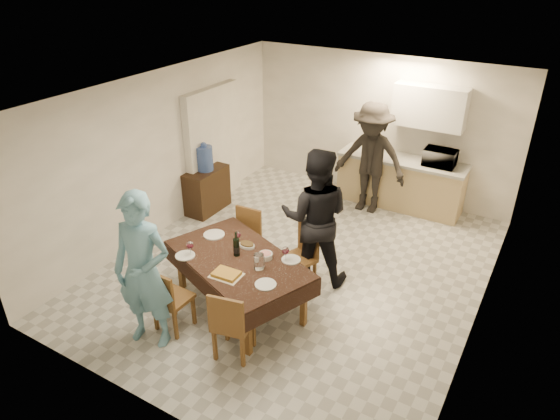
{
  "coord_description": "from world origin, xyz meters",
  "views": [
    {
      "loc": [
        2.89,
        -5.45,
        4.2
      ],
      "look_at": [
        -0.15,
        -0.3,
        1.04
      ],
      "focal_mm": 32.0,
      "sensor_mm": 36.0,
      "label": 1
    }
  ],
  "objects": [
    {
      "name": "wine_glass_a",
      "position": [
        -0.79,
        -1.44,
        0.84
      ],
      "size": [
        0.09,
        0.09,
        0.2
      ],
      "primitive_type": null,
      "color": "white",
      "rests_on": "dining_table"
    },
    {
      "name": "wall_left",
      "position": [
        -2.5,
        0.0,
        1.3
      ],
      "size": [
        0.02,
        6.0,
        2.6
      ],
      "primitive_type": "cube",
      "color": "white",
      "rests_on": "floor"
    },
    {
      "name": "wall_right",
      "position": [
        2.5,
        0.0,
        1.3
      ],
      "size": [
        0.02,
        6.0,
        2.6
      ],
      "primitive_type": "cube",
      "color": "white",
      "rests_on": "floor"
    },
    {
      "name": "chair_near_left",
      "position": [
        -0.69,
        -2.03,
        0.54
      ],
      "size": [
        0.41,
        0.41,
        0.48
      ],
      "rotation": [
        0.0,
        0.0,
        -0.03
      ],
      "color": "brown",
      "rests_on": "floor"
    },
    {
      "name": "microwave",
      "position": [
        1.23,
        2.68,
        1.06
      ],
      "size": [
        0.53,
        0.36,
        0.29
      ],
      "primitive_type": "imported",
      "rotation": [
        0.0,
        0.0,
        3.14
      ],
      "color": "silver",
      "rests_on": "kitchen_worktop"
    },
    {
      "name": "console",
      "position": [
        -2.28,
        0.76,
        0.39
      ],
      "size": [
        0.42,
        0.84,
        0.78
      ],
      "primitive_type": "cube",
      "color": "black",
      "rests_on": "floor"
    },
    {
      "name": "savoury_tart",
      "position": [
        -0.14,
        -1.57,
        0.76
      ],
      "size": [
        0.38,
        0.29,
        0.05
      ],
      "primitive_type": "cube",
      "rotation": [
        0.0,
        0.0,
        0.05
      ],
      "color": "#AE8433",
      "rests_on": "dining_table"
    },
    {
      "name": "wine_glass_c",
      "position": [
        -0.44,
        -0.89,
        0.83
      ],
      "size": [
        0.08,
        0.08,
        0.18
      ],
      "primitive_type": null,
      "color": "white",
      "rests_on": "dining_table"
    },
    {
      "name": "plate_near_left",
      "position": [
        -0.84,
        -1.49,
        0.75
      ],
      "size": [
        0.25,
        0.25,
        0.01
      ],
      "primitive_type": "cylinder",
      "color": "silver",
      "rests_on": "dining_table"
    },
    {
      "name": "wall_back",
      "position": [
        0.0,
        3.0,
        1.3
      ],
      "size": [
        5.0,
        0.02,
        2.6
      ],
      "primitive_type": "cube",
      "color": "white",
      "rests_on": "floor"
    },
    {
      "name": "chair_far_right",
      "position": [
        0.21,
        -0.53,
        0.56
      ],
      "size": [
        0.54,
        0.56,
        0.5
      ],
      "rotation": [
        0.0,
        0.0,
        2.75
      ],
      "color": "brown",
      "rests_on": "floor"
    },
    {
      "name": "person_near",
      "position": [
        -0.79,
        -2.24,
        0.97
      ],
      "size": [
        0.8,
        0.63,
        1.94
      ],
      "primitive_type": "imported",
      "rotation": [
        0.0,
        0.0,
        0.26
      ],
      "color": "#639DB8",
      "rests_on": "floor"
    },
    {
      "name": "dining_table",
      "position": [
        -0.24,
        -1.19,
        0.71
      ],
      "size": [
        2.17,
        1.73,
        0.74
      ],
      "rotation": [
        0.0,
        0.0,
        -0.38
      ],
      "color": "black",
      "rests_on": "floor"
    },
    {
      "name": "plate_far_right",
      "position": [
        0.36,
        -0.89,
        0.75
      ],
      "size": [
        0.24,
        0.24,
        0.01
      ],
      "primitive_type": "cylinder",
      "color": "silver",
      "rests_on": "dining_table"
    },
    {
      "name": "upper_cabinet",
      "position": [
        0.9,
        2.82,
        1.85
      ],
      "size": [
        1.2,
        0.34,
        0.7
      ],
      "primitive_type": "cube",
      "color": "silver",
      "rests_on": "wall_back"
    },
    {
      "name": "person_far",
      "position": [
        0.31,
        -0.14,
        0.98
      ],
      "size": [
        1.16,
        1.04,
        1.96
      ],
      "primitive_type": "imported",
      "rotation": [
        0.0,
        0.0,
        3.51
      ],
      "color": "black",
      "rests_on": "floor"
    },
    {
      "name": "mushroom_dish",
      "position": [
        -0.29,
        -0.91,
        0.76
      ],
      "size": [
        0.2,
        0.2,
        0.04
      ],
      "primitive_type": "cylinder",
      "color": "silver",
      "rests_on": "dining_table"
    },
    {
      "name": "chair_near_right",
      "position": [
        0.21,
        -2.03,
        0.56
      ],
      "size": [
        0.5,
        0.5,
        0.5
      ],
      "rotation": [
        0.0,
        0.0,
        0.22
      ],
      "color": "brown",
      "rests_on": "floor"
    },
    {
      "name": "salad_bowl",
      "position": [
        0.06,
        -1.01,
        0.77
      ],
      "size": [
        0.18,
        0.18,
        0.07
      ],
      "primitive_type": "cylinder",
      "color": "silver",
      "rests_on": "dining_table"
    },
    {
      "name": "floor",
      "position": [
        0.0,
        0.0,
        0.0
      ],
      "size": [
        5.0,
        6.0,
        0.02
      ],
      "primitive_type": "cube",
      "color": "beige",
      "rests_on": "ground"
    },
    {
      "name": "plate_near_right",
      "position": [
        0.36,
        -1.49,
        0.75
      ],
      "size": [
        0.25,
        0.25,
        0.01
      ],
      "primitive_type": "cylinder",
      "color": "silver",
      "rests_on": "dining_table"
    },
    {
      "name": "ceiling",
      "position": [
        0.0,
        0.0,
        2.6
      ],
      "size": [
        5.0,
        6.0,
        0.02
      ],
      "primitive_type": "cube",
      "color": "white",
      "rests_on": "wall_back"
    },
    {
      "name": "wall_front",
      "position": [
        0.0,
        -3.0,
        1.3
      ],
      "size": [
        5.0,
        0.02,
        2.6
      ],
      "primitive_type": "cube",
      "color": "white",
      "rests_on": "floor"
    },
    {
      "name": "water_pitcher",
      "position": [
        0.11,
        -1.24,
        0.84
      ],
      "size": [
        0.13,
        0.13,
        0.19
      ],
      "primitive_type": "cylinder",
      "color": "white",
      "rests_on": "dining_table"
    },
    {
      "name": "plate_far_left",
      "position": [
        -0.84,
        -0.89,
        0.75
      ],
      "size": [
        0.29,
        0.29,
        0.02
      ],
      "primitive_type": "cylinder",
      "color": "silver",
      "rests_on": "dining_table"
    },
    {
      "name": "stub_partition",
      "position": [
        -2.42,
        1.2,
        1.05
      ],
      "size": [
        0.15,
        1.4,
        2.1
      ],
      "primitive_type": "cube",
      "color": "silver",
      "rests_on": "floor"
    },
    {
      "name": "water_jug",
      "position": [
        -2.28,
        0.76,
        0.99
      ],
      "size": [
        0.28,
        0.28,
        0.43
      ],
      "primitive_type": "cylinder",
      "color": "#4262B5",
      "rests_on": "console"
    },
    {
      "name": "chair_far_left",
      "position": [
        -0.69,
        -0.53,
        0.55
      ],
      "size": [
        0.44,
        0.44,
        0.49
      ],
      "rotation": [
        0.0,
        0.0,
        3.2
      ],
      "color": "brown",
      "rests_on": "floor"
    },
    {
      "name": "kitchen_worktop",
      "position": [
        0.6,
        2.68,
        0.89
      ],
      "size": [
        2.24,
        0.64,
        0.05
      ],
      "primitive_type": "cube",
      "color": "#9E9E9A",
      "rests_on": "kitchen_base_cabinet"
    },
    {
      "name": "wine_glass_b",
      "position": [
        0.31,
        -0.94,
        0.84
      ],
      "size": [
        0.09,
        0.09,
        0.21
      ],
      "primitive_type": null,
      "color": "white",
      "rests_on": "dining_table"
    },
    {
      "name": "wine_bottle",
      "position": [
        -0.29,
        -1.14,
        0.91
      ],
      "size": [
        0.08,
        0.08,
        0.33
      ],
      "primitive_type": null,
      "color": "black",
      "rests_on": "dining_table"
    },
    {
      "name": "person_kitchen",
      "position": [
        0.17,
        2.23,
        0.98
      ],
      "size": [
        1.27,
        0.73,
        1.96
      ],
      "primitive_type": "imported",
      "color": "black",
      "rests_on": "floor"
    },
    {
      "name": "kitchen_base_cabinet",
      "position": [
        0.6,
        2.68,
        0.43
      ],
      "size": [
        2.2,
        0.6,
        0.86
      ],
      "primitive_type": "cube",
      "color": "tan",
      "rests_on": "floor"
    }
  ]
}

